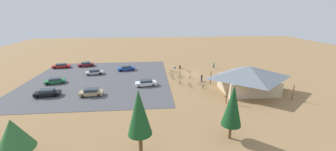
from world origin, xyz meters
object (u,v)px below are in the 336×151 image
at_px(bicycle_red_edge_north, 190,85).
at_px(bicycle_orange_front_row, 180,83).
at_px(bicycle_white_yard_left, 171,75).
at_px(trash_bin, 180,67).
at_px(bicycle_green_edge_south, 180,77).
at_px(pine_far_west, 233,106).
at_px(visitor_by_pavilion, 214,65).
at_px(pine_far_east, 13,135).
at_px(car_green_front_row, 55,81).
at_px(car_black_second_row, 47,93).
at_px(lot_sign, 175,70).
at_px(car_silver_inner_stall, 94,72).
at_px(bike_pavilion, 249,77).
at_px(bicycle_teal_yard_center, 189,72).
at_px(visitor_at_bikes, 202,78).
at_px(visitor_near_lot, 248,69).
at_px(bicycle_yellow_by_bin, 173,78).
at_px(pine_east, 139,113).
at_px(car_white_aisle_side, 146,83).
at_px(bicycle_yellow_yard_right, 181,75).
at_px(bicycle_blue_lone_east, 203,86).
at_px(car_red_near_entry, 61,66).
at_px(car_maroon_far_end, 86,64).
at_px(bicycle_purple_lone_west, 202,83).
at_px(bicycle_black_mid_cluster, 172,72).
at_px(car_blue_mid_lot, 126,68).
at_px(bicycle_silver_near_sign, 179,72).

distance_m(bicycle_red_edge_north, bicycle_orange_front_row, 2.73).
bearing_deg(bicycle_white_yard_left, trash_bin, -114.91).
bearing_deg(bicycle_green_edge_south, pine_far_west, 96.86).
distance_m(trash_bin, visitor_by_pavilion, 10.10).
height_order(pine_far_east, car_green_front_row, pine_far_east).
bearing_deg(car_black_second_row, lot_sign, -155.65).
bearing_deg(car_silver_inner_stall, bike_pavilion, 156.52).
bearing_deg(car_black_second_row, bicycle_green_edge_south, -162.96).
bearing_deg(car_black_second_row, bike_pavilion, 178.64).
bearing_deg(bike_pavilion, bicycle_teal_yard_center, -54.58).
height_order(bicycle_red_edge_north, car_green_front_row, car_green_front_row).
xyz_separation_m(pine_far_west, car_silver_inner_stall, (24.91, -30.93, -4.02)).
bearing_deg(visitor_at_bikes, lot_sign, -46.22).
bearing_deg(visitor_near_lot, bicycle_red_edge_north, 29.37).
distance_m(bicycle_yellow_by_bin, visitor_at_bikes, 7.15).
xyz_separation_m(pine_east, pine_far_west, (-11.60, -2.36, -0.79)).
bearing_deg(car_white_aisle_side, bicycle_green_edge_south, -153.01).
xyz_separation_m(bike_pavilion, bicycle_teal_yard_center, (9.77, -13.73, -2.73)).
bearing_deg(bicycle_yellow_yard_right, bicycle_white_yard_left, -21.55).
bearing_deg(bicycle_green_edge_south, bike_pavilion, 143.95).
distance_m(trash_bin, lot_sign, 6.36).
bearing_deg(trash_bin, bicycle_green_edge_south, 81.22).
height_order(pine_far_west, bicycle_blue_lone_east, pine_far_west).
bearing_deg(car_red_near_entry, lot_sign, 163.47).
bearing_deg(bicycle_teal_yard_center, car_black_second_row, 22.65).
xyz_separation_m(trash_bin, car_maroon_far_end, (27.92, -4.82, 0.27)).
bearing_deg(bicycle_yellow_yard_right, visitor_near_lot, -171.37).
height_order(bicycle_yellow_yard_right, bicycle_red_edge_north, bicycle_yellow_yard_right).
xyz_separation_m(bicycle_red_edge_north, bicycle_yellow_by_bin, (3.23, -5.81, 0.01)).
relative_size(pine_far_west, car_red_near_entry, 1.50).
xyz_separation_m(bike_pavilion, car_black_second_row, (40.38, -0.96, -2.34)).
bearing_deg(bicycle_purple_lone_west, bicycle_yellow_yard_right, -58.81).
bearing_deg(bicycle_green_edge_south, bicycle_black_mid_cluster, -76.12).
distance_m(bike_pavilion, car_white_aisle_side, 21.91).
distance_m(bike_pavilion, visitor_at_bikes, 10.88).
relative_size(bike_pavilion, bicycle_white_yard_left, 8.31).
relative_size(bike_pavilion, car_black_second_row, 2.73).
bearing_deg(car_white_aisle_side, pine_far_east, 59.63).
xyz_separation_m(bicycle_yellow_by_bin, car_maroon_far_end, (24.68, -14.28, 0.35)).
distance_m(pine_far_east, car_maroon_far_end, 42.31).
relative_size(bike_pavilion, car_blue_mid_lot, 2.68).
relative_size(trash_bin, bicycle_purple_lone_west, 0.52).
bearing_deg(bicycle_yellow_by_bin, car_maroon_far_end, -30.05).
distance_m(car_red_near_entry, visitor_at_bikes, 41.23).
height_order(bicycle_green_edge_south, visitor_at_bikes, visitor_at_bikes).
height_order(pine_east, car_red_near_entry, pine_east).
xyz_separation_m(bicycle_purple_lone_west, visitor_by_pavilion, (-7.13, -14.33, 0.52)).
bearing_deg(car_white_aisle_side, car_black_second_row, 12.38).
height_order(bicycle_blue_lone_east, bicycle_silver_near_sign, bicycle_silver_near_sign).
bearing_deg(visitor_at_bikes, pine_east, 61.87).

